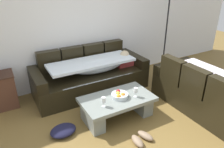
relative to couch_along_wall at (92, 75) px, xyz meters
name	(u,v)px	position (x,y,z in m)	size (l,w,h in m)	color
ground_plane	(137,135)	(-0.01, -1.62, -0.33)	(14.00, 14.00, 0.00)	brown
back_wall	(79,21)	(-0.01, 0.53, 1.02)	(9.00, 0.10, 2.70)	white
couch_along_wall	(92,75)	(0.00, 0.00, 0.00)	(2.28, 0.92, 0.88)	black
couch_near_window	(207,93)	(1.46, -1.65, 0.00)	(0.92, 1.88, 0.88)	black
coffee_table	(117,105)	(-0.03, -1.08, -0.09)	(1.20, 0.68, 0.38)	gray
fruit_bowl	(120,95)	(0.00, -1.09, 0.09)	(0.28, 0.28, 0.10)	silver
wine_glass_near_left	(104,100)	(-0.35, -1.20, 0.16)	(0.07, 0.07, 0.17)	silver
wine_glass_near_right	(136,91)	(0.24, -1.20, 0.16)	(0.07, 0.07, 0.17)	silver
floor_lamp	(166,29)	(1.82, -0.11, 0.78)	(0.33, 0.31, 1.95)	black
pair_of_shoes	(141,138)	(-0.03, -1.77, -0.29)	(0.34, 0.32, 0.09)	#8C7259
crumpled_garment	(63,130)	(-0.97, -1.05, -0.27)	(0.40, 0.32, 0.12)	#191933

